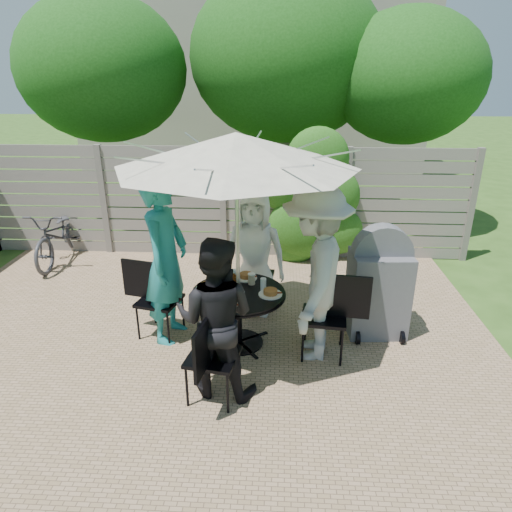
# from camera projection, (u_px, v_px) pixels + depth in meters

# --- Properties ---
(backyard_envelope) EXTENTS (60.00, 60.00, 5.00)m
(backyard_envelope) POSITION_uv_depth(u_px,v_px,m) (254.00, 83.00, 13.62)
(backyard_envelope) COLOR #2A4A17
(backyard_envelope) RESTS_ON ground
(patio_table) EXTENTS (1.18, 1.18, 0.68)m
(patio_table) POSITION_uv_depth(u_px,v_px,m) (239.00, 308.00, 5.10)
(patio_table) COLOR black
(patio_table) RESTS_ON ground
(umbrella) EXTENTS (2.83, 2.83, 2.39)m
(umbrella) POSITION_uv_depth(u_px,v_px,m) (236.00, 151.00, 4.45)
(umbrella) COLOR silver
(umbrella) RESTS_ON ground
(chair_back) EXTENTS (0.46, 0.66, 0.89)m
(chair_back) POSITION_uv_depth(u_px,v_px,m) (257.00, 287.00, 6.05)
(chair_back) COLOR black
(chair_back) RESTS_ON ground
(person_back) EXTENTS (0.87, 0.64, 1.62)m
(person_back) POSITION_uv_depth(u_px,v_px,m) (255.00, 253.00, 5.72)
(person_back) COLOR white
(person_back) RESTS_ON ground
(chair_left) EXTENTS (0.71, 0.54, 0.93)m
(chair_left) POSITION_uv_depth(u_px,v_px,m) (160.00, 314.00, 5.37)
(chair_left) COLOR black
(chair_left) RESTS_ON ground
(person_left) EXTENTS (0.57, 0.77, 1.94)m
(person_left) POSITION_uv_depth(u_px,v_px,m) (166.00, 261.00, 5.08)
(person_left) COLOR teal
(person_left) RESTS_ON ground
(chair_front) EXTENTS (0.53, 0.71, 0.95)m
(chair_front) POSITION_uv_depth(u_px,v_px,m) (213.00, 374.00, 4.30)
(chair_front) COLOR black
(chair_front) RESTS_ON ground
(person_front) EXTENTS (0.87, 0.72, 1.60)m
(person_front) POSITION_uv_depth(u_px,v_px,m) (216.00, 319.00, 4.23)
(person_front) COLOR black
(person_front) RESTS_ON ground
(chair_right) EXTENTS (0.73, 0.52, 0.98)m
(chair_right) POSITION_uv_depth(u_px,v_px,m) (324.00, 332.00, 4.97)
(chair_right) COLOR black
(chair_right) RESTS_ON ground
(person_right) EXTENTS (0.91, 1.35, 1.93)m
(person_right) POSITION_uv_depth(u_px,v_px,m) (315.00, 275.00, 4.75)
(person_right) COLOR #A7A6A2
(person_right) RESTS_ON ground
(plate_back) EXTENTS (0.26, 0.26, 0.06)m
(plate_back) POSITION_uv_depth(u_px,v_px,m) (246.00, 276.00, 5.34)
(plate_back) COLOR white
(plate_back) RESTS_ON patio_table
(plate_left) EXTENTS (0.26, 0.26, 0.06)m
(plate_left) POSITION_uv_depth(u_px,v_px,m) (207.00, 287.00, 5.09)
(plate_left) COLOR white
(plate_left) RESTS_ON patio_table
(plate_front) EXTENTS (0.26, 0.26, 0.06)m
(plate_front) POSITION_uv_depth(u_px,v_px,m) (229.00, 305.00, 4.69)
(plate_front) COLOR white
(plate_front) RESTS_ON patio_table
(plate_right) EXTENTS (0.26, 0.26, 0.06)m
(plate_right) POSITION_uv_depth(u_px,v_px,m) (270.00, 293.00, 4.94)
(plate_right) COLOR white
(plate_right) RESTS_ON patio_table
(glass_back) EXTENTS (0.07, 0.07, 0.14)m
(glass_back) POSITION_uv_depth(u_px,v_px,m) (235.00, 276.00, 5.25)
(glass_back) COLOR silver
(glass_back) RESTS_ON patio_table
(glass_front) EXTENTS (0.07, 0.07, 0.14)m
(glass_front) POSITION_uv_depth(u_px,v_px,m) (242.00, 298.00, 4.74)
(glass_front) COLOR silver
(glass_front) RESTS_ON patio_table
(glass_right) EXTENTS (0.07, 0.07, 0.14)m
(glass_right) POSITION_uv_depth(u_px,v_px,m) (263.00, 284.00, 5.04)
(glass_right) COLOR silver
(glass_right) RESTS_ON patio_table
(syrup_jug) EXTENTS (0.09, 0.09, 0.16)m
(syrup_jug) POSITION_uv_depth(u_px,v_px,m) (234.00, 283.00, 5.05)
(syrup_jug) COLOR #59280C
(syrup_jug) RESTS_ON patio_table
(coffee_cup) EXTENTS (0.08, 0.08, 0.12)m
(coffee_cup) POSITION_uv_depth(u_px,v_px,m) (252.00, 279.00, 5.18)
(coffee_cup) COLOR #C6B293
(coffee_cup) RESTS_ON patio_table
(bicycle) EXTENTS (0.66, 1.74, 0.90)m
(bicycle) POSITION_uv_depth(u_px,v_px,m) (60.00, 235.00, 7.45)
(bicycle) COLOR #333338
(bicycle) RESTS_ON ground
(bbq_grill) EXTENTS (0.70, 0.55, 1.36)m
(bbq_grill) POSITION_uv_depth(u_px,v_px,m) (378.00, 286.00, 5.29)
(bbq_grill) COLOR #58585D
(bbq_grill) RESTS_ON ground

